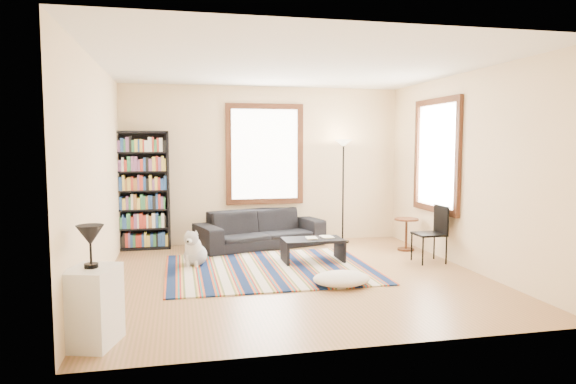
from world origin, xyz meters
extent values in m
cube|color=#A3704A|center=(0.00, 0.00, -0.05)|extent=(5.00, 5.00, 0.10)
cube|color=white|center=(0.00, 0.00, 2.85)|extent=(5.00, 5.00, 0.10)
cube|color=beige|center=(0.00, 2.55, 1.40)|extent=(5.00, 0.10, 2.80)
cube|color=beige|center=(0.00, -2.55, 1.40)|extent=(5.00, 0.10, 2.80)
cube|color=beige|center=(-2.55, 0.00, 1.40)|extent=(0.10, 5.00, 2.80)
cube|color=beige|center=(2.55, 0.00, 1.40)|extent=(0.10, 5.00, 2.80)
cube|color=white|center=(0.00, 2.47, 1.60)|extent=(1.20, 0.06, 1.60)
cube|color=white|center=(2.47, 0.80, 1.60)|extent=(0.06, 1.20, 1.60)
cube|color=#0C1B3F|center=(-0.28, 0.43, 0.01)|extent=(2.91, 2.33, 0.02)
imported|color=black|center=(-0.15, 2.05, 0.32)|extent=(1.45, 2.34, 0.64)
cube|color=black|center=(-2.12, 2.32, 1.00)|extent=(0.90, 0.30, 2.00)
cube|color=black|center=(0.44, 0.75, 0.18)|extent=(0.99, 0.69, 0.36)
imported|color=beige|center=(0.34, 0.75, 0.37)|extent=(0.17, 0.22, 0.02)
imported|color=beige|center=(0.59, 0.80, 0.37)|extent=(0.24, 0.18, 0.02)
ellipsoid|color=beige|center=(0.46, -0.58, 0.09)|extent=(0.88, 0.77, 0.18)
cylinder|color=#452111|center=(2.20, 1.27, 0.27)|extent=(0.45, 0.45, 0.54)
cube|color=black|center=(2.15, 0.38, 0.43)|extent=(0.43, 0.41, 0.86)
cube|color=white|center=(-2.30, -1.94, 0.35)|extent=(0.51, 0.59, 0.70)
camera|label=1|loc=(-1.55, -6.63, 1.79)|focal=32.00mm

